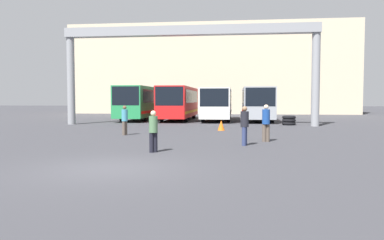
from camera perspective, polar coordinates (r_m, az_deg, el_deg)
ground_plane at (r=11.14m, az=-12.41°, el=-7.22°), size 200.00×200.00×0.00m
building_backdrop at (r=56.16m, az=3.05°, el=7.43°), size 39.35×12.00×12.31m
overhead_gantry at (r=28.88m, az=-0.53°, el=11.17°), size 19.38×0.80×7.53m
bus_slot_0 at (r=37.21m, az=-7.50°, el=2.90°), size 2.56×11.71×3.16m
bus_slot_1 at (r=35.94m, az=-2.00°, el=2.88°), size 2.57×10.61×3.13m
bus_slot_2 at (r=35.31m, az=3.87°, el=2.73°), size 2.56×10.10×2.97m
bus_slot_3 at (r=35.37m, az=9.86°, el=2.74°), size 2.61×10.19×3.02m
pedestrian_near_left at (r=21.09m, az=-10.22°, el=0.08°), size 0.34×0.34×1.64m
pedestrian_near_center at (r=14.10m, az=-5.91°, el=-1.56°), size 0.33×0.33×1.57m
pedestrian_mid_right at (r=16.23m, az=8.02°, el=-0.72°), size 0.35×0.35×1.70m
pedestrian_near_right at (r=17.90m, az=11.21°, el=-0.31°), size 0.36×0.36×1.74m
traffic_cone at (r=23.98m, az=4.47°, el=-0.82°), size 0.45×0.45×0.65m
tire_stack at (r=29.83m, az=14.55°, el=-0.06°), size 1.04×1.04×0.72m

